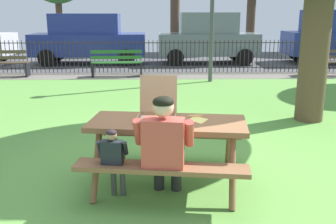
{
  "coord_description": "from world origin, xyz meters",
  "views": [
    {
      "loc": [
        -0.27,
        -4.73,
        1.98
      ],
      "look_at": [
        -0.17,
        0.02,
        0.75
      ],
      "focal_mm": 41.14,
      "sensor_mm": 36.0,
      "label": 1
    }
  ],
  "objects_px": {
    "park_bench_left": "(2,64)",
    "child_at_table": "(114,157)",
    "parked_car_left": "(88,38)",
    "parked_car_center": "(208,38)",
    "picnic_table_foreground": "(167,135)",
    "pizza_box_open": "(157,112)",
    "park_bench_right": "(327,63)",
    "pizza_slice_on_table": "(198,118)",
    "adult_at_table": "(164,145)",
    "park_bench_center": "(117,63)"
  },
  "relations": [
    {
      "from": "parked_car_left",
      "to": "pizza_box_open",
      "type": "bearing_deg",
      "value": -76.03
    },
    {
      "from": "pizza_box_open",
      "to": "park_bench_center",
      "type": "bearing_deg",
      "value": 99.55
    },
    {
      "from": "child_at_table",
      "to": "park_bench_right",
      "type": "relative_size",
      "value": 0.52
    },
    {
      "from": "park_bench_right",
      "to": "parked_car_center",
      "type": "distance_m",
      "value": 4.81
    },
    {
      "from": "park_bench_right",
      "to": "parked_car_left",
      "type": "xyz_separation_m",
      "value": [
        -8.17,
        3.3,
        0.59
      ]
    },
    {
      "from": "parked_car_center",
      "to": "picnic_table_foreground",
      "type": "bearing_deg",
      "value": -99.25
    },
    {
      "from": "picnic_table_foreground",
      "to": "adult_at_table",
      "type": "xyz_separation_m",
      "value": [
        -0.04,
        -0.5,
        0.06
      ]
    },
    {
      "from": "pizza_slice_on_table",
      "to": "park_bench_center",
      "type": "relative_size",
      "value": 0.18
    },
    {
      "from": "picnic_table_foreground",
      "to": "park_bench_right",
      "type": "bearing_deg",
      "value": 56.32
    },
    {
      "from": "park_bench_left",
      "to": "parked_car_center",
      "type": "xyz_separation_m",
      "value": [
        6.86,
        3.3,
        0.59
      ]
    },
    {
      "from": "park_bench_left",
      "to": "child_at_table",
      "type": "bearing_deg",
      "value": -61.91
    },
    {
      "from": "adult_at_table",
      "to": "park_bench_left",
      "type": "xyz_separation_m",
      "value": [
        -5.0,
        8.41,
        -0.24
      ]
    },
    {
      "from": "pizza_box_open",
      "to": "child_at_table",
      "type": "xyz_separation_m",
      "value": [
        -0.45,
        -0.52,
        -0.36
      ]
    },
    {
      "from": "park_bench_left",
      "to": "parked_car_left",
      "type": "bearing_deg",
      "value": 56.96
    },
    {
      "from": "child_at_table",
      "to": "park_bench_left",
      "type": "height_order",
      "value": "park_bench_left"
    },
    {
      "from": "adult_at_table",
      "to": "park_bench_left",
      "type": "distance_m",
      "value": 9.79
    },
    {
      "from": "park_bench_center",
      "to": "park_bench_left",
      "type": "bearing_deg",
      "value": 180.0
    },
    {
      "from": "adult_at_table",
      "to": "park_bench_center",
      "type": "bearing_deg",
      "value": 99.46
    },
    {
      "from": "child_at_table",
      "to": "park_bench_center",
      "type": "relative_size",
      "value": 0.51
    },
    {
      "from": "parked_car_left",
      "to": "park_bench_left",
      "type": "bearing_deg",
      "value": -123.04
    },
    {
      "from": "parked_car_left",
      "to": "picnic_table_foreground",
      "type": "bearing_deg",
      "value": -75.51
    },
    {
      "from": "picnic_table_foreground",
      "to": "child_at_table",
      "type": "distance_m",
      "value": 0.74
    },
    {
      "from": "pizza_slice_on_table",
      "to": "child_at_table",
      "type": "distance_m",
      "value": 1.11
    },
    {
      "from": "pizza_box_open",
      "to": "park_bench_center",
      "type": "relative_size",
      "value": 0.33
    },
    {
      "from": "pizza_box_open",
      "to": "child_at_table",
      "type": "distance_m",
      "value": 0.78
    },
    {
      "from": "park_bench_center",
      "to": "parked_car_left",
      "type": "xyz_separation_m",
      "value": [
        -1.45,
        3.3,
        0.59
      ]
    },
    {
      "from": "park_bench_right",
      "to": "parked_car_center",
      "type": "relative_size",
      "value": 0.41
    },
    {
      "from": "pizza_slice_on_table",
      "to": "child_at_table",
      "type": "bearing_deg",
      "value": -150.07
    },
    {
      "from": "park_bench_center",
      "to": "pizza_box_open",
      "type": "bearing_deg",
      "value": -80.45
    },
    {
      "from": "park_bench_left",
      "to": "park_bench_center",
      "type": "distance_m",
      "value": 3.6
    },
    {
      "from": "park_bench_center",
      "to": "parked_car_center",
      "type": "height_order",
      "value": "parked_car_center"
    },
    {
      "from": "pizza_slice_on_table",
      "to": "park_bench_left",
      "type": "height_order",
      "value": "park_bench_left"
    },
    {
      "from": "picnic_table_foreground",
      "to": "pizza_box_open",
      "type": "bearing_deg",
      "value": 154.3
    },
    {
      "from": "park_bench_center",
      "to": "park_bench_right",
      "type": "distance_m",
      "value": 6.71
    },
    {
      "from": "parked_car_center",
      "to": "child_at_table",
      "type": "bearing_deg",
      "value": -101.6
    },
    {
      "from": "adult_at_table",
      "to": "park_bench_right",
      "type": "xyz_separation_m",
      "value": [
        5.31,
        8.41,
        -0.24
      ]
    },
    {
      "from": "child_at_table",
      "to": "park_bench_left",
      "type": "relative_size",
      "value": 0.51
    },
    {
      "from": "park_bench_center",
      "to": "park_bench_right",
      "type": "relative_size",
      "value": 1.01
    },
    {
      "from": "child_at_table",
      "to": "park_bench_right",
      "type": "bearing_deg",
      "value": 55.09
    },
    {
      "from": "park_bench_right",
      "to": "parked_car_center",
      "type": "xyz_separation_m",
      "value": [
        -3.45,
        3.3,
        0.59
      ]
    },
    {
      "from": "pizza_box_open",
      "to": "parked_car_center",
      "type": "distance_m",
      "value": 11.32
    },
    {
      "from": "park_bench_left",
      "to": "park_bench_right",
      "type": "bearing_deg",
      "value": -0.0
    },
    {
      "from": "parked_car_center",
      "to": "pizza_slice_on_table",
      "type": "bearing_deg",
      "value": -97.5
    },
    {
      "from": "child_at_table",
      "to": "parked_car_left",
      "type": "xyz_separation_m",
      "value": [
        -2.32,
        11.67,
        0.5
      ]
    },
    {
      "from": "park_bench_right",
      "to": "parked_car_left",
      "type": "height_order",
      "value": "parked_car_left"
    },
    {
      "from": "child_at_table",
      "to": "park_bench_left",
      "type": "xyz_separation_m",
      "value": [
        -4.47,
        8.37,
        -0.09
      ]
    },
    {
      "from": "pizza_slice_on_table",
      "to": "park_bench_right",
      "type": "bearing_deg",
      "value": 57.92
    },
    {
      "from": "park_bench_center",
      "to": "parked_car_center",
      "type": "relative_size",
      "value": 0.41
    },
    {
      "from": "adult_at_table",
      "to": "child_at_table",
      "type": "height_order",
      "value": "adult_at_table"
    },
    {
      "from": "park_bench_left",
      "to": "pizza_slice_on_table",
      "type": "bearing_deg",
      "value": -55.43
    }
  ]
}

